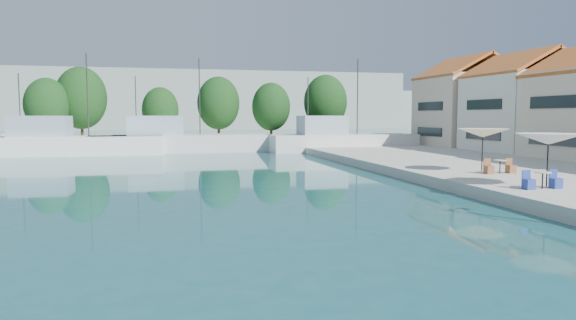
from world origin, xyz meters
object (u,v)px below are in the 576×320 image
object	(u,v)px
umbrella_cream	(483,133)
umbrella_white	(548,139)
trawler_04	(340,141)
trawler_02	(65,144)
trawler_03	(178,142)

from	to	relation	value
umbrella_cream	umbrella_white	bearing A→B (deg)	-98.81
trawler_04	umbrella_cream	xyz separation A→B (m)	(-0.35, -25.93, 1.76)
umbrella_cream	trawler_02	bearing A→B (deg)	135.27
trawler_04	umbrella_cream	distance (m)	26.00
trawler_02	umbrella_white	size ratio (longest dim) A/B	5.94
umbrella_white	trawler_04	bearing A→B (deg)	87.63
trawler_02	trawler_03	xyz separation A→B (m)	(10.71, 1.70, -0.00)
trawler_02	trawler_03	bearing A→B (deg)	11.11
umbrella_white	trawler_02	bearing A→B (deg)	128.20
umbrella_white	umbrella_cream	bearing A→B (deg)	81.19
trawler_04	trawler_03	bearing A→B (deg)	168.67
trawler_03	umbrella_white	distance (m)	38.41
trawler_03	umbrella_cream	size ratio (longest dim) A/B	6.35
trawler_02	trawler_03	world-z (taller)	same
trawler_03	umbrella_cream	world-z (taller)	trawler_03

